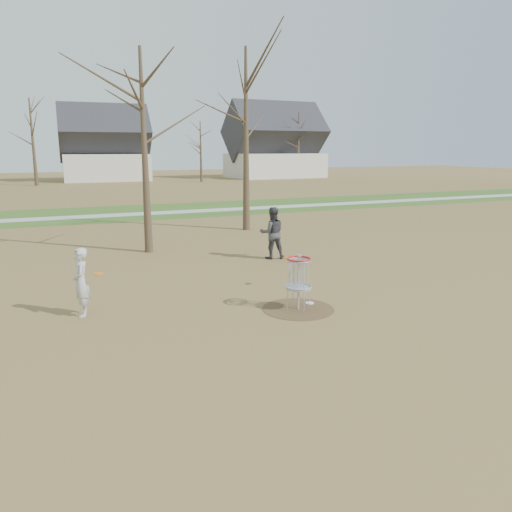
{
  "coord_description": "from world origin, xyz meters",
  "views": [
    {
      "loc": [
        -5.66,
        -10.5,
        3.93
      ],
      "look_at": [
        -0.5,
        1.5,
        1.1
      ],
      "focal_mm": 35.0,
      "sensor_mm": 36.0,
      "label": 1
    }
  ],
  "objects_px": {
    "player_throwing": "(272,233)",
    "disc_golf_basket": "(299,274)",
    "disc_grounded": "(310,303)",
    "player_standing": "(81,282)"
  },
  "relations": [
    {
      "from": "player_standing",
      "to": "player_throwing",
      "type": "distance_m",
      "value": 7.92
    },
    {
      "from": "player_standing",
      "to": "disc_golf_basket",
      "type": "height_order",
      "value": "player_standing"
    },
    {
      "from": "player_throwing",
      "to": "player_standing",
      "type": "bearing_deg",
      "value": 43.5
    },
    {
      "from": "player_standing",
      "to": "player_throwing",
      "type": "xyz_separation_m",
      "value": [
        6.86,
        3.96,
        0.11
      ]
    },
    {
      "from": "player_throwing",
      "to": "disc_grounded",
      "type": "height_order",
      "value": "player_throwing"
    },
    {
      "from": "disc_golf_basket",
      "to": "disc_grounded",
      "type": "bearing_deg",
      "value": 29.41
    },
    {
      "from": "player_throwing",
      "to": "disc_grounded",
      "type": "bearing_deg",
      "value": 88.62
    },
    {
      "from": "player_throwing",
      "to": "disc_golf_basket",
      "type": "height_order",
      "value": "player_throwing"
    },
    {
      "from": "player_standing",
      "to": "disc_golf_basket",
      "type": "relative_size",
      "value": 1.22
    },
    {
      "from": "player_standing",
      "to": "disc_golf_basket",
      "type": "distance_m",
      "value": 5.23
    }
  ]
}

